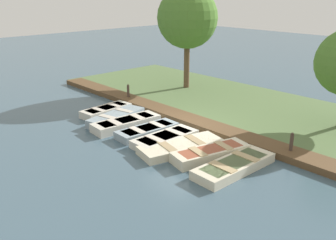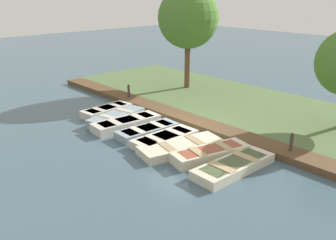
{
  "view_description": "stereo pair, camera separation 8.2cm",
  "coord_description": "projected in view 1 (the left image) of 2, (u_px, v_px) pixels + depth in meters",
  "views": [
    {
      "loc": [
        11.04,
        11.23,
        6.03
      ],
      "look_at": [
        0.63,
        -0.01,
        0.65
      ],
      "focal_mm": 40.0,
      "sensor_mm": 36.0,
      "label": 1
    },
    {
      "loc": [
        10.98,
        11.29,
        6.03
      ],
      "look_at": [
        0.63,
        -0.01,
        0.65
      ],
      "focal_mm": 40.0,
      "sensor_mm": 36.0,
      "label": 2
    }
  ],
  "objects": [
    {
      "name": "rowboat_2",
      "position": [
        126.0,
        123.0,
        17.15
      ],
      "size": [
        3.29,
        1.29,
        0.43
      ],
      "rotation": [
        0.0,
        0.0,
        -0.07
      ],
      "color": "beige",
      "rests_on": "ground_plane"
    },
    {
      "name": "rowboat_1",
      "position": [
        116.0,
        117.0,
        17.94
      ],
      "size": [
        3.23,
        1.68,
        0.42
      ],
      "rotation": [
        0.0,
        0.0,
        0.22
      ],
      "color": "#8C9EA8",
      "rests_on": "ground_plane"
    },
    {
      "name": "shore_bank",
      "position": [
        245.0,
        107.0,
        20.04
      ],
      "size": [
        8.0,
        24.0,
        0.12
      ],
      "color": "#567042",
      "rests_on": "ground_plane"
    },
    {
      "name": "park_tree_far_left",
      "position": [
        187.0,
        18.0,
        22.4
      ],
      "size": [
        3.66,
        3.66,
        6.22
      ],
      "color": "brown",
      "rests_on": "ground_plane"
    },
    {
      "name": "rowboat_5",
      "position": [
        181.0,
        147.0,
        14.69
      ],
      "size": [
        3.59,
        1.99,
        0.35
      ],
      "rotation": [
        0.0,
        0.0,
        -0.23
      ],
      "color": "beige",
      "rests_on": "ground_plane"
    },
    {
      "name": "rowboat_6",
      "position": [
        211.0,
        153.0,
        14.01
      ],
      "size": [
        3.21,
        1.66,
        0.43
      ],
      "rotation": [
        0.0,
        0.0,
        -0.24
      ],
      "color": "beige",
      "rests_on": "ground_plane"
    },
    {
      "name": "mooring_post_near",
      "position": [
        128.0,
        93.0,
        21.05
      ],
      "size": [
        0.14,
        0.14,
        0.99
      ],
      "color": "#47382D",
      "rests_on": "ground_plane"
    },
    {
      "name": "rowboat_7",
      "position": [
        234.0,
        166.0,
        13.1
      ],
      "size": [
        3.35,
        1.2,
        0.36
      ],
      "rotation": [
        0.0,
        0.0,
        -0.02
      ],
      "color": "beige",
      "rests_on": "ground_plane"
    },
    {
      "name": "ground_plane",
      "position": [
        178.0,
        131.0,
        16.85
      ],
      "size": [
        80.0,
        80.0,
        0.0
      ],
      "primitive_type": "plane",
      "color": "#425B6B"
    },
    {
      "name": "rowboat_3",
      "position": [
        148.0,
        131.0,
        16.35
      ],
      "size": [
        2.9,
        1.16,
        0.36
      ],
      "rotation": [
        0.0,
        0.0,
        -0.05
      ],
      "color": "#8C9EA8",
      "rests_on": "ground_plane"
    },
    {
      "name": "rowboat_4",
      "position": [
        165.0,
        139.0,
        15.5
      ],
      "size": [
        2.92,
        1.13,
        0.35
      ],
      "rotation": [
        0.0,
        0.0,
        -0.0
      ],
      "color": "beige",
      "rests_on": "ground_plane"
    },
    {
      "name": "dock_walkway",
      "position": [
        196.0,
        122.0,
        17.53
      ],
      "size": [
        1.1,
        22.58,
        0.27
      ],
      "color": "brown",
      "rests_on": "ground_plane"
    },
    {
      "name": "rowboat_0",
      "position": [
        106.0,
        110.0,
        19.0
      ],
      "size": [
        2.75,
        1.21,
        0.39
      ],
      "rotation": [
        0.0,
        0.0,
        0.09
      ],
      "color": "beige",
      "rests_on": "ground_plane"
    },
    {
      "name": "mooring_post_far",
      "position": [
        291.0,
        145.0,
        14.04
      ],
      "size": [
        0.14,
        0.14,
        0.99
      ],
      "color": "#47382D",
      "rests_on": "ground_plane"
    }
  ]
}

